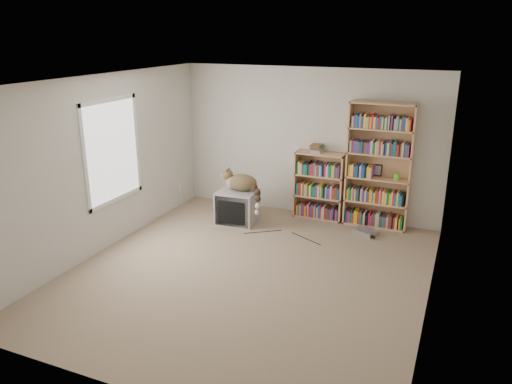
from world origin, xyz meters
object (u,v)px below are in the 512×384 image
at_px(crt_tv, 238,207).
at_px(dvd_player, 365,232).
at_px(bookcase_tall, 379,169).
at_px(bookcase_short, 319,188).
at_px(cat, 244,186).

xyz_separation_m(crt_tv, dvd_player, (2.08, 0.30, -0.23)).
distance_m(crt_tv, dvd_player, 2.11).
distance_m(bookcase_tall, bookcase_short, 1.05).
bearing_deg(dvd_player, cat, -147.92).
height_order(crt_tv, bookcase_tall, bookcase_tall).
bearing_deg(crt_tv, dvd_player, 3.26).
bearing_deg(dvd_player, crt_tv, -147.91).
height_order(cat, bookcase_short, bookcase_short).
height_order(crt_tv, dvd_player, crt_tv).
distance_m(bookcase_tall, dvd_player, 1.02).
xyz_separation_m(bookcase_tall, bookcase_short, (-0.96, -0.00, -0.43)).
bearing_deg(bookcase_short, bookcase_tall, 0.08).
bearing_deg(bookcase_tall, crt_tv, -160.59).
xyz_separation_m(cat, dvd_player, (1.96, 0.28, -0.60)).
bearing_deg(dvd_player, bookcase_short, 177.17).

